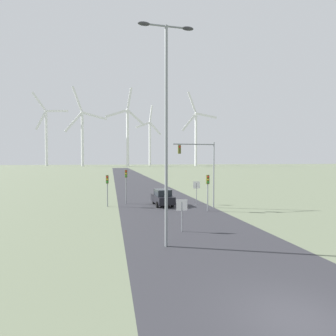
# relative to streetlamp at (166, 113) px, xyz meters

# --- Properties ---
(ground_plane) EXTENTS (600.00, 600.00, 0.00)m
(ground_plane) POSITION_rel_streetlamp_xyz_m (2.59, -7.83, -7.79)
(ground_plane) COLOR #667056
(road_surface) EXTENTS (10.00, 240.00, 0.01)m
(road_surface) POSITION_rel_streetlamp_xyz_m (2.59, 40.17, -7.79)
(road_surface) COLOR #2D2D33
(road_surface) RESTS_ON ground
(streetlamp) EXTENTS (3.27, 0.32, 12.87)m
(streetlamp) POSITION_rel_streetlamp_xyz_m (0.00, 0.00, 0.00)
(streetlamp) COLOR gray
(streetlamp) RESTS_ON ground
(stop_sign_near) EXTENTS (0.81, 0.07, 2.30)m
(stop_sign_near) POSITION_rel_streetlamp_xyz_m (1.74, 2.91, -6.19)
(stop_sign_near) COLOR gray
(stop_sign_near) RESTS_ON ground
(stop_sign_far) EXTENTS (0.81, 0.07, 2.64)m
(stop_sign_far) POSITION_rel_streetlamp_xyz_m (6.42, 13.64, -5.94)
(stop_sign_far) COLOR gray
(stop_sign_far) RESTS_ON ground
(traffic_light_post_near_left) EXTENTS (0.28, 0.34, 3.97)m
(traffic_light_post_near_left) POSITION_rel_streetlamp_xyz_m (-1.46, 15.79, -4.88)
(traffic_light_post_near_left) COLOR gray
(traffic_light_post_near_left) RESTS_ON ground
(traffic_light_post_near_right) EXTENTS (0.28, 0.34, 3.61)m
(traffic_light_post_near_right) POSITION_rel_streetlamp_xyz_m (6.25, 9.63, -5.14)
(traffic_light_post_near_right) COLOR gray
(traffic_light_post_near_right) RESTS_ON ground
(traffic_light_post_mid_left) EXTENTS (0.28, 0.34, 3.45)m
(traffic_light_post_mid_left) POSITION_rel_streetlamp_xyz_m (-3.56, 14.23, -5.26)
(traffic_light_post_mid_left) COLOR gray
(traffic_light_post_mid_left) RESTS_ON ground
(traffic_light_mast_overhead) EXTENTS (4.53, 0.35, 7.00)m
(traffic_light_mast_overhead) POSITION_rel_streetlamp_xyz_m (6.11, 11.27, -2.87)
(traffic_light_mast_overhead) COLOR gray
(traffic_light_mast_overhead) RESTS_ON ground
(car_approaching) EXTENTS (2.10, 4.22, 1.83)m
(car_approaching) POSITION_rel_streetlamp_xyz_m (2.47, 13.78, -6.88)
(car_approaching) COLOR black
(car_approaching) RESTS_ON ground
(wind_turbine_far_left) EXTENTS (28.83, 8.23, 64.17)m
(wind_turbine_far_left) POSITION_rel_streetlamp_xyz_m (-59.04, 234.48, 21.74)
(wind_turbine_far_left) COLOR white
(wind_turbine_far_left) RESTS_ON ground
(wind_turbine_left) EXTENTS (33.58, 15.39, 66.09)m
(wind_turbine_left) POSITION_rel_streetlamp_xyz_m (-26.66, 215.97, 20.57)
(wind_turbine_left) COLOR white
(wind_turbine_left) RESTS_ON ground
(wind_turbine_center) EXTENTS (32.57, 4.89, 64.55)m
(wind_turbine_center) POSITION_rel_streetlamp_xyz_m (10.17, 201.66, 20.47)
(wind_turbine_center) COLOR white
(wind_turbine_center) RESTS_ON ground
(wind_turbine_right) EXTENTS (27.64, 15.01, 60.49)m
(wind_turbine_right) POSITION_rel_streetlamp_xyz_m (35.04, 246.47, 18.70)
(wind_turbine_right) COLOR white
(wind_turbine_right) RESTS_ON ground
(wind_turbine_far_right) EXTENTS (32.55, 2.60, 64.62)m
(wind_turbine_far_right) POSITION_rel_streetlamp_xyz_m (69.60, 204.41, 20.63)
(wind_turbine_far_right) COLOR white
(wind_turbine_far_right) RESTS_ON ground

